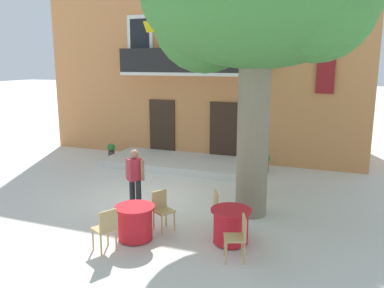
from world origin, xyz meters
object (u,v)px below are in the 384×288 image
Objects in this scene: cafe_chair_near_tree_0 at (162,208)px; ground_planter_right at (265,161)px; cafe_chair_middle_1 at (220,207)px; plane_tree at (254,4)px; cafe_chair_near_tree_1 at (106,227)px; ground_planter_left at (111,150)px; pedestrian_mid_plaza at (135,177)px; cafe_table_middle at (231,226)px; cafe_chair_middle_0 at (239,235)px; pedestrian_near_entrance at (255,164)px; cafe_table_near_tree at (135,222)px.

cafe_chair_near_tree_0 is 1.32× the size of ground_planter_right.
ground_planter_right is at bearing 89.13° from cafe_chair_middle_1.
plane_tree is 7.56× the size of cafe_chair_near_tree_1.
cafe_chair_near_tree_0 reaches higher than ground_planter_left.
ground_planter_left is at bearing 149.11° from plane_tree.
pedestrian_mid_plaza is (-2.39, -4.94, 0.54)m from ground_planter_right.
ground_planter_left is at bearing -179.77° from ground_planter_right.
cafe_table_middle is 0.77m from cafe_chair_middle_0.
ground_planter_left is at bearing 158.19° from pedestrian_near_entrance.
cafe_chair_near_tree_0 is at bearing -103.07° from ground_planter_right.
pedestrian_mid_plaza reaches higher than cafe_chair_middle_1.
plane_tree reaches higher than cafe_chair_middle_1.
cafe_chair_near_tree_1 reaches higher than cafe_table_near_tree.
cafe_chair_near_tree_1 is 7.28m from ground_planter_right.
pedestrian_near_entrance reaches higher than pedestrian_mid_plaza.
cafe_table_middle is at bearing -55.81° from cafe_chair_middle_1.
pedestrian_near_entrance is (-0.16, 3.16, 0.56)m from cafe_table_middle.
cafe_chair_near_tree_0 reaches higher than cafe_table_near_tree.
cafe_chair_near_tree_0 is 1.00× the size of cafe_chair_middle_1.
cafe_chair_near_tree_1 is (-0.28, -0.70, 0.14)m from cafe_table_near_tree.
pedestrian_near_entrance reaches higher than cafe_table_middle.
ground_planter_right is 2.66m from pedestrian_near_entrance.
pedestrian_mid_plaza reaches higher than cafe_chair_near_tree_0.
ground_planter_right is 0.41× the size of pedestrian_near_entrance.
cafe_chair_near_tree_1 is (-2.21, -3.10, -4.56)m from plane_tree.
cafe_chair_near_tree_1 and cafe_chair_middle_0 have the same top height.
plane_tree is 5.04m from cafe_table_middle.
pedestrian_mid_plaza is at bearing 175.21° from cafe_chair_middle_1.
cafe_chair_middle_0 is at bearing -2.49° from cafe_table_near_tree.
pedestrian_near_entrance is 1.02× the size of pedestrian_mid_plaza.
cafe_table_middle is at bearing -3.76° from cafe_chair_near_tree_0.
plane_tree is 4.73m from cafe_chair_middle_1.
cafe_chair_near_tree_1 is (-0.60, -1.38, 0.00)m from cafe_chair_near_tree_0.
ground_planter_right is (-0.30, 3.93, -4.70)m from plane_tree.
pedestrian_mid_plaza is (-2.74, 0.82, 0.54)m from cafe_table_middle.
pedestrian_mid_plaza is at bearing -137.67° from pedestrian_near_entrance.
plane_tree is 7.96× the size of cafe_table_middle.
pedestrian_mid_plaza reaches higher than ground_planter_left.
cafe_chair_near_tree_1 reaches higher than ground_planter_left.
cafe_chair_near_tree_0 is (-1.61, -1.72, -4.56)m from plane_tree.
cafe_chair_middle_0 is at bearing -59.63° from cafe_chair_middle_1.
cafe_table_middle is at bearing -16.63° from pedestrian_mid_plaza.
pedestrian_near_entrance is (-0.50, 3.84, 0.43)m from cafe_chair_middle_0.
cafe_table_near_tree is 0.95× the size of cafe_chair_near_tree_1.
cafe_table_middle is 0.51× the size of pedestrian_near_entrance.
cafe_table_middle is (2.26, 1.27, -0.14)m from cafe_chair_near_tree_1.
cafe_table_middle is 8.72m from ground_planter_left.
cafe_chair_middle_0 is 1.50m from cafe_chair_middle_1.
cafe_table_near_tree reaches higher than ground_planter_left.
cafe_chair_near_tree_0 is at bearing 158.55° from cafe_chair_middle_0.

